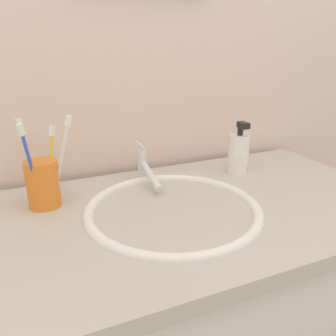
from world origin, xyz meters
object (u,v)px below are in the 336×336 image
Objects in this scene: soap_dispenser at (239,153)px; toothbrush_blue at (30,163)px; toothbrush_green at (29,158)px; toothbrush_yellow at (50,158)px; toothbrush_cup at (43,184)px; faucet at (146,168)px; toothbrush_white at (62,155)px.

toothbrush_blue is at bearing -176.13° from soap_dispenser.
toothbrush_yellow is (0.05, 0.03, -0.02)m from toothbrush_green.
toothbrush_green is (-0.02, 0.00, 0.06)m from toothbrush_cup.
toothbrush_yellow reaches higher than faucet.
toothbrush_green is 1.01× the size of toothbrush_blue.
toothbrush_green is 0.55m from soap_dispenser.
faucet is at bearing 8.45° from toothbrush_green.
toothbrush_green is at bearing -171.55° from faucet.
toothbrush_white is at bearing -9.12° from toothbrush_cup.
faucet is 0.84× the size of toothbrush_blue.
toothbrush_green reaches higher than soap_dispenser.
soap_dispenser is at bearing 1.73° from toothbrush_white.
toothbrush_green reaches higher than toothbrush_cup.
toothbrush_blue is (-0.07, -0.02, -0.00)m from toothbrush_white.
toothbrush_white reaches higher than toothbrush_blue.
faucet is at bearing 14.45° from toothbrush_blue.
toothbrush_white is 0.07m from toothbrush_blue.
toothbrush_yellow is 1.15× the size of soap_dispenser.
toothbrush_blue reaches higher than toothbrush_cup.
faucet is at bearing 2.21° from toothbrush_yellow.
toothbrush_green reaches higher than toothbrush_blue.
toothbrush_green is at bearing 92.88° from toothbrush_blue.
faucet is at bearing 9.16° from toothbrush_cup.
toothbrush_white reaches higher than toothbrush_yellow.
toothbrush_white is (0.07, -0.01, 0.00)m from toothbrush_green.
toothbrush_green is 1.17× the size of toothbrush_yellow.
soap_dispenser is (0.48, 0.01, -0.06)m from toothbrush_white.
toothbrush_blue is at bearing -87.12° from toothbrush_green.
toothbrush_white reaches higher than toothbrush_cup.
toothbrush_yellow is 0.84× the size of toothbrush_white.
toothbrush_green is at bearing -179.29° from soap_dispenser.
toothbrush_blue reaches higher than toothbrush_yellow.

